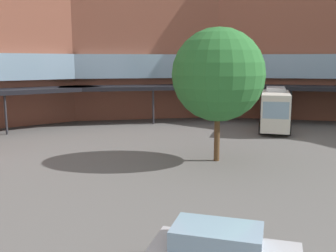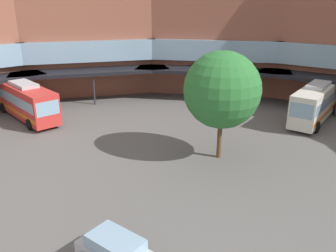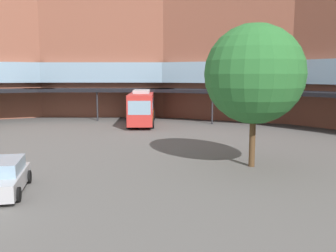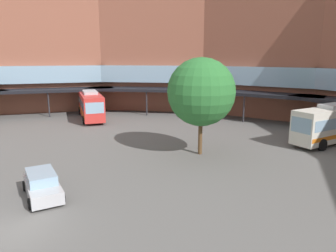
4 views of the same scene
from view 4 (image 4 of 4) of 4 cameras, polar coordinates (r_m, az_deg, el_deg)
The scene contains 6 objects.
ground_plane at distance 18.24m, azimuth -25.47°, elevation -16.75°, with size 126.64×126.64×0.00m, color #605E5B.
station_building at distance 34.28m, azimuth 0.04°, elevation 12.72°, with size 83.10×50.85×18.23m.
bus_0 at distance 45.17m, azimuth -13.76°, elevation 3.76°, with size 8.86×9.96×3.86m.
bus_3 at distance 35.68m, azimuth 27.77°, elevation 0.46°, with size 8.39×9.68×3.93m.
parked_car at distance 21.43m, azimuth -21.70°, elevation -9.79°, with size 4.53×4.21×1.53m.
plaza_tree at distance 27.33m, azimuth 6.00°, elevation 6.10°, with size 5.86×5.86×8.46m.
Camera 4 is at (12.05, -10.70, 8.55)m, focal length 33.88 mm.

